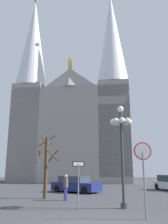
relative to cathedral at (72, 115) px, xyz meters
The scene contains 7 objects.
cathedral is the anchor object (origin of this frame).
stop_sign 32.10m from the cathedral, 79.42° to the right, with size 0.77×0.08×3.18m.
one_way_arrow_sign 29.83m from the cathedral, 84.48° to the right, with size 0.64×0.17×2.42m.
street_lamp 28.85m from the cathedral, 79.44° to the right, with size 1.26×1.26×5.62m.
bare_tree 24.75m from the cathedral, 89.91° to the right, with size 1.77×1.86×4.67m.
parked_car_near_navy 21.15m from the cathedral, 84.07° to the right, with size 4.80×3.99×1.44m.
pedestrian_walking 26.36m from the cathedral, 86.13° to the right, with size 0.32×0.32×1.68m.
Camera 1 is at (-0.21, -8.89, 1.99)m, focal length 38.08 mm.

